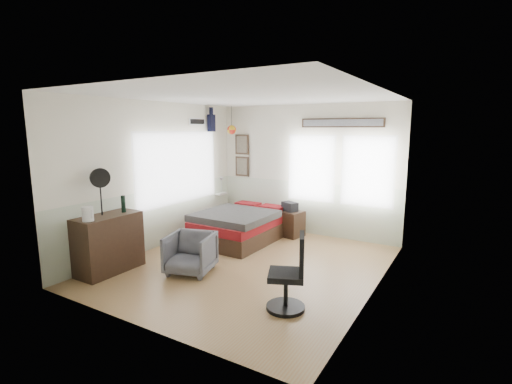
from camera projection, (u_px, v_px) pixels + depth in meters
The scene contains 12 objects.
ground_plane at pixel (249, 265), 6.08m from camera, with size 4.00×4.50×0.01m, color #A16F43.
room_shell at pixel (250, 166), 6.00m from camera, with size 4.02×4.52×2.71m.
wall_decor at pixel (253, 134), 7.93m from camera, with size 3.55×1.32×1.44m.
bed at pixel (240, 226), 7.39m from camera, with size 1.40×1.91×0.60m.
dresser at pixel (109, 243), 5.76m from camera, with size 0.48×1.00×0.90m, color black.
armchair at pixel (190, 253), 5.71m from camera, with size 0.67×0.69×0.63m, color #515258.
nightstand at pixel (289, 223), 7.70m from camera, with size 0.53×0.42×0.53m, color black.
task_chair at pixel (290, 279), 4.53m from camera, with size 0.56×0.56×0.96m.
kettle at pixel (88, 214), 5.30m from camera, with size 0.18×0.16×0.21m.
bottle at pixel (123, 204), 5.85m from camera, with size 0.07×0.07×0.27m, color black.
stand_fan at pixel (100, 179), 5.60m from camera, with size 0.18×0.28×0.73m.
black_bag at pixel (290, 207), 7.64m from camera, with size 0.32×0.20×0.19m, color black.
Camera 1 is at (3.06, -4.91, 2.22)m, focal length 26.00 mm.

